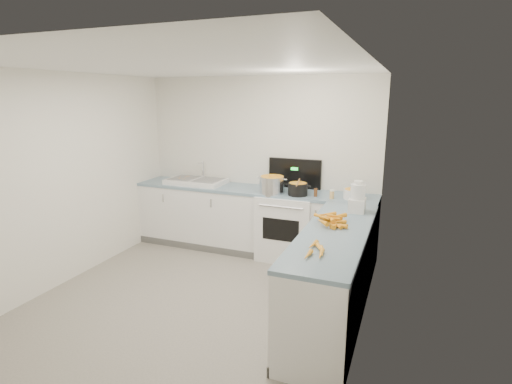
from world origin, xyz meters
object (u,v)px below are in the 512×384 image
(black_pot, at_px, (298,190))
(food_processor, at_px, (357,199))
(steel_pot, at_px, (272,185))
(extract_bottle, at_px, (316,192))
(spice_jar, at_px, (332,195))
(stove, at_px, (288,224))
(mixing_bowl, at_px, (354,194))
(sink, at_px, (196,181))

(black_pot, distance_m, food_processor, 0.98)
(steel_pot, xyz_separation_m, food_processor, (1.20, -0.51, 0.05))
(food_processor, bearing_deg, steel_pot, 157.03)
(extract_bottle, xyz_separation_m, food_processor, (0.60, -0.53, 0.10))
(steel_pot, relative_size, spice_jar, 3.41)
(stove, distance_m, mixing_bowl, 1.03)
(mixing_bowl, bearing_deg, extract_bottle, -172.08)
(extract_bottle, relative_size, food_processor, 0.31)
(black_pot, height_order, mixing_bowl, black_pot)
(mixing_bowl, height_order, food_processor, food_processor)
(stove, relative_size, spice_jar, 13.60)
(extract_bottle, relative_size, spice_jar, 1.11)
(sink, distance_m, black_pot, 1.62)
(mixing_bowl, xyz_separation_m, food_processor, (0.12, -0.60, 0.09))
(stove, xyz_separation_m, extract_bottle, (0.40, -0.11, 0.52))
(stove, bearing_deg, mixing_bowl, -2.54)
(stove, xyz_separation_m, spice_jar, (0.62, -0.15, 0.52))
(stove, bearing_deg, steel_pot, -146.19)
(stove, height_order, steel_pot, stove)
(steel_pot, relative_size, extract_bottle, 3.06)
(stove, xyz_separation_m, sink, (-1.45, 0.02, 0.50))
(sink, distance_m, extract_bottle, 1.85)
(steel_pot, bearing_deg, spice_jar, -1.01)
(extract_bottle, bearing_deg, sink, 176.22)
(stove, distance_m, steel_pot, 0.62)
(stove, distance_m, extract_bottle, 0.67)
(stove, xyz_separation_m, mixing_bowl, (0.88, -0.04, 0.53))
(steel_pot, height_order, black_pot, steel_pot)
(extract_bottle, bearing_deg, stove, 165.06)
(extract_bottle, bearing_deg, mixing_bowl, 7.92)
(stove, relative_size, black_pot, 5.24)
(sink, relative_size, food_processor, 2.38)
(sink, bearing_deg, steel_pot, -6.65)
(black_pot, distance_m, extract_bottle, 0.24)
(black_pot, relative_size, extract_bottle, 2.33)
(sink, relative_size, steel_pot, 2.52)
(extract_bottle, bearing_deg, black_pot, -175.19)
(steel_pot, relative_size, black_pot, 1.32)
(steel_pot, bearing_deg, mixing_bowl, 4.84)
(sink, bearing_deg, extract_bottle, -3.78)
(sink, distance_m, steel_pot, 1.27)
(mixing_bowl, distance_m, extract_bottle, 0.49)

